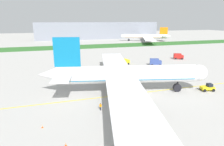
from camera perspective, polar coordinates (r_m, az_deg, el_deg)
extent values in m
plane|color=#ADAAA5|center=(55.73, 9.82, -6.14)|extent=(600.00, 600.00, 0.00)
cube|color=yellow|center=(56.84, 9.22, -5.67)|extent=(280.00, 0.36, 0.01)
cube|color=#2D6628|center=(155.20, -8.07, 7.71)|extent=(320.00, 24.00, 0.10)
cylinder|color=white|center=(54.35, 4.51, -0.35)|extent=(38.94, 13.46, 4.93)
cube|color=#0C6B9E|center=(54.59, 4.49, -1.22)|extent=(37.34, 12.73, 0.59)
sphere|color=white|center=(60.98, 24.18, 0.06)|extent=(4.68, 4.68, 4.68)
cone|color=white|center=(55.35, -18.21, -0.40)|extent=(6.22, 5.29, 4.19)
cube|color=#0C6B9E|center=(53.02, -13.14, 5.99)|extent=(6.92, 2.04, 7.88)
cube|color=white|center=(59.02, -12.85, 1.31)|extent=(5.92, 8.64, 0.34)
cube|color=white|center=(49.64, -14.48, -1.43)|extent=(5.92, 8.64, 0.34)
cube|color=white|center=(73.51, 0.70, 3.34)|extent=(16.12, 35.96, 0.39)
cube|color=white|center=(35.78, 6.16, -9.99)|extent=(16.12, 35.96, 0.39)
cylinder|color=#B7BABF|center=(66.35, 2.27, 0.69)|extent=(5.17, 3.69, 2.71)
cylinder|color=black|center=(66.65, 4.27, 0.73)|extent=(1.03, 2.86, 2.85)
cylinder|color=#B7BABF|center=(43.64, 5.80, -7.31)|extent=(5.17, 3.69, 2.71)
cylinder|color=black|center=(44.09, 8.82, -7.17)|extent=(1.03, 2.86, 2.85)
cylinder|color=black|center=(59.33, 18.69, -3.23)|extent=(0.51, 0.51, 1.91)
cylinder|color=black|center=(59.63, 18.61, -4.10)|extent=(2.52, 1.55, 2.34)
cylinder|color=black|center=(57.44, 0.99, -3.00)|extent=(0.51, 0.51, 1.91)
cylinder|color=black|center=(57.75, 0.98, -3.90)|extent=(2.52, 1.55, 2.34)
cylinder|color=black|center=(52.58, 1.49, -4.76)|extent=(0.51, 0.51, 1.91)
cylinder|color=black|center=(52.91, 1.48, -5.73)|extent=(2.52, 1.55, 2.34)
cube|color=black|center=(60.49, 23.63, 0.61)|extent=(2.51, 3.99, 0.89)
sphere|color=black|center=(56.37, -10.86, 0.46)|extent=(0.34, 0.34, 0.34)
sphere|color=black|center=(56.14, -8.56, 0.51)|extent=(0.34, 0.34, 0.34)
sphere|color=black|center=(56.01, -6.24, 0.55)|extent=(0.34, 0.34, 0.34)
sphere|color=black|center=(55.96, -3.92, 0.60)|extent=(0.34, 0.34, 0.34)
sphere|color=black|center=(56.01, -1.60, 0.64)|extent=(0.34, 0.34, 0.34)
sphere|color=black|center=(56.16, 0.72, 0.68)|extent=(0.34, 0.34, 0.34)
sphere|color=black|center=(56.39, 3.01, 0.72)|extent=(0.34, 0.34, 0.34)
sphere|color=black|center=(56.71, 5.29, 0.76)|extent=(0.34, 0.34, 0.34)
sphere|color=black|center=(57.12, 7.54, 0.80)|extent=(0.34, 0.34, 0.34)
sphere|color=black|center=(57.62, 9.75, 0.84)|extent=(0.34, 0.34, 0.34)
sphere|color=black|center=(58.20, 11.92, 0.87)|extent=(0.34, 0.34, 0.34)
sphere|color=black|center=(58.87, 14.04, 0.90)|extent=(0.34, 0.34, 0.34)
sphere|color=black|center=(59.61, 16.12, 0.94)|extent=(0.34, 0.34, 0.34)
sphere|color=black|center=(60.43, 18.14, 0.96)|extent=(0.34, 0.34, 0.34)
cube|color=yellow|center=(63.81, 26.27, -3.94)|extent=(4.13, 2.79, 0.82)
cube|color=black|center=(63.85, 26.80, -3.18)|extent=(1.66, 1.78, 0.90)
cylinder|color=black|center=(62.54, 24.03, -4.30)|extent=(1.78, 0.52, 0.12)
cylinder|color=black|center=(62.47, 25.62, -4.66)|extent=(0.96, 0.54, 0.90)
cylinder|color=black|center=(64.11, 24.76, -4.07)|extent=(0.96, 0.54, 0.90)
cylinder|color=black|center=(63.81, 27.69, -4.51)|extent=(0.96, 0.54, 0.90)
cylinder|color=black|center=(65.41, 26.80, -3.94)|extent=(0.96, 0.54, 0.90)
cylinder|color=black|center=(45.59, -3.50, -10.35)|extent=(0.13, 0.13, 0.89)
cylinder|color=orange|center=(45.36, -3.68, -9.48)|extent=(0.10, 0.10, 0.56)
cylinder|color=black|center=(45.50, -3.27, -10.40)|extent=(0.13, 0.13, 0.89)
cylinder|color=orange|center=(45.11, -3.12, -9.61)|extent=(0.10, 0.10, 0.56)
cube|color=orange|center=(45.22, -3.40, -9.51)|extent=(0.51, 0.51, 0.63)
sphere|color=brown|center=(45.04, -3.41, -9.00)|extent=(0.24, 0.24, 0.24)
cube|color=#F2590C|center=(41.28, -19.81, -14.90)|extent=(0.36, 0.36, 0.03)
cone|color=#F2590C|center=(41.14, -19.85, -14.55)|extent=(0.28, 0.28, 0.55)
cylinder|color=white|center=(41.12, -19.85, -14.52)|extent=(0.17, 0.17, 0.06)
cube|color=#F2590C|center=(35.19, -13.45, -20.09)|extent=(0.36, 0.36, 0.03)
cone|color=#F2590C|center=(35.02, -13.48, -19.70)|extent=(0.28, 0.28, 0.55)
cylinder|color=white|center=(35.01, -13.48, -19.67)|extent=(0.17, 0.17, 0.06)
cube|color=yellow|center=(90.47, 3.02, 3.41)|extent=(4.68, 2.99, 2.19)
cube|color=yellow|center=(91.96, 4.50, 3.42)|extent=(2.06, 2.40, 1.70)
cube|color=#263347|center=(92.30, 4.92, 3.67)|extent=(0.43, 1.83, 0.75)
cylinder|color=black|center=(93.04, 4.13, 3.03)|extent=(0.94, 0.47, 0.90)
cylinder|color=black|center=(91.23, 4.86, 2.77)|extent=(0.94, 0.47, 0.90)
cylinder|color=black|center=(91.09, 2.07, 2.80)|extent=(0.94, 0.47, 0.90)
cylinder|color=black|center=(89.24, 2.78, 2.52)|extent=(0.94, 0.47, 0.90)
cube|color=#B21E19|center=(109.46, 18.69, 4.80)|extent=(4.27, 3.53, 2.55)
cube|color=#B21E19|center=(110.06, 19.87, 4.53)|extent=(2.17, 2.55, 1.71)
cube|color=#263347|center=(110.16, 20.22, 4.68)|extent=(0.82, 1.77, 0.75)
cylinder|color=black|center=(111.29, 19.70, 4.20)|extent=(0.95, 0.63, 0.90)
cylinder|color=black|center=(109.14, 19.96, 3.97)|extent=(0.95, 0.63, 0.90)
cylinder|color=black|center=(110.57, 18.05, 4.28)|extent=(0.95, 0.63, 0.90)
cylinder|color=black|center=(108.40, 18.28, 4.05)|extent=(0.95, 0.63, 0.90)
cube|color=#33478C|center=(90.54, 12.34, 3.28)|extent=(4.40, 3.46, 2.80)
cube|color=#33478C|center=(90.93, 13.88, 2.96)|extent=(2.18, 2.45, 1.95)
cube|color=#263347|center=(90.95, 14.33, 3.18)|extent=(0.77, 1.65, 0.86)
cylinder|color=black|center=(92.15, 13.75, 2.51)|extent=(0.95, 0.63, 0.90)
cylinder|color=black|center=(90.12, 13.92, 2.21)|extent=(0.95, 0.63, 0.90)
cylinder|color=black|center=(91.75, 11.62, 2.58)|extent=(0.95, 0.63, 0.90)
cylinder|color=black|center=(89.71, 11.74, 2.29)|extent=(0.95, 0.63, 0.90)
cylinder|color=white|center=(197.64, 9.72, 10.60)|extent=(40.59, 20.08, 4.19)
cube|color=orange|center=(197.70, 9.71, 10.39)|extent=(38.90, 19.12, 0.50)
sphere|color=white|center=(197.32, 3.15, 10.79)|extent=(3.98, 3.98, 3.98)
cone|color=white|center=(200.55, 16.40, 10.36)|extent=(5.62, 5.05, 3.56)
cube|color=orange|center=(199.33, 14.99, 11.92)|extent=(7.18, 3.30, 6.70)
cube|color=white|center=(195.64, 15.34, 10.42)|extent=(6.86, 7.97, 0.29)
cube|color=white|center=(203.88, 14.95, 10.63)|extent=(6.86, 7.97, 0.29)
cube|color=white|center=(176.90, 10.87, 9.85)|extent=(23.17, 38.65, 0.33)
cube|color=white|center=(218.81, 9.90, 10.89)|extent=(23.17, 38.65, 0.33)
cylinder|color=#B7BABF|center=(185.40, 10.23, 9.73)|extent=(4.55, 3.65, 2.30)
cylinder|color=black|center=(185.25, 9.60, 9.75)|extent=(1.25, 2.36, 2.42)
cylinder|color=#B7BABF|center=(210.31, 9.70, 10.38)|extent=(4.55, 3.65, 2.30)
cylinder|color=black|center=(210.18, 9.15, 10.40)|extent=(1.25, 2.36, 2.42)
cylinder|color=black|center=(197.41, 4.97, 9.91)|extent=(0.44, 0.44, 1.62)
cylinder|color=black|center=(197.49, 4.96, 9.67)|extent=(2.18, 1.59, 1.99)
cylinder|color=black|center=(195.97, 10.73, 9.66)|extent=(0.44, 0.44, 1.62)
cylinder|color=black|center=(196.05, 10.72, 9.43)|extent=(2.18, 1.59, 1.99)
cylinder|color=black|center=(200.33, 10.62, 9.79)|extent=(0.44, 0.44, 1.62)
cylinder|color=black|center=(200.41, 10.61, 9.56)|extent=(2.18, 1.59, 1.99)
cube|color=gray|center=(223.07, -3.98, 12.40)|extent=(135.19, 20.00, 18.00)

